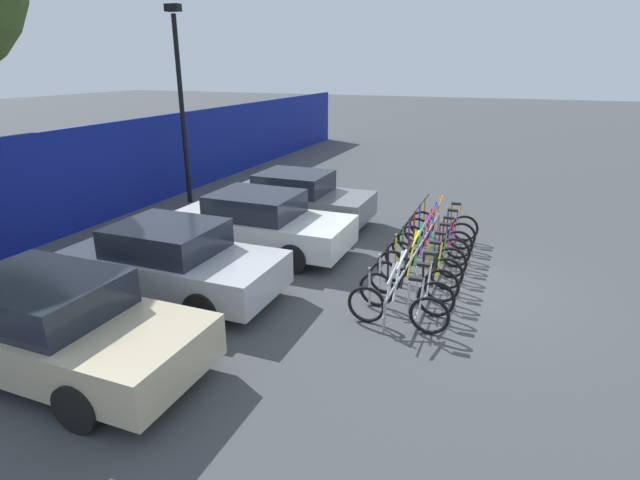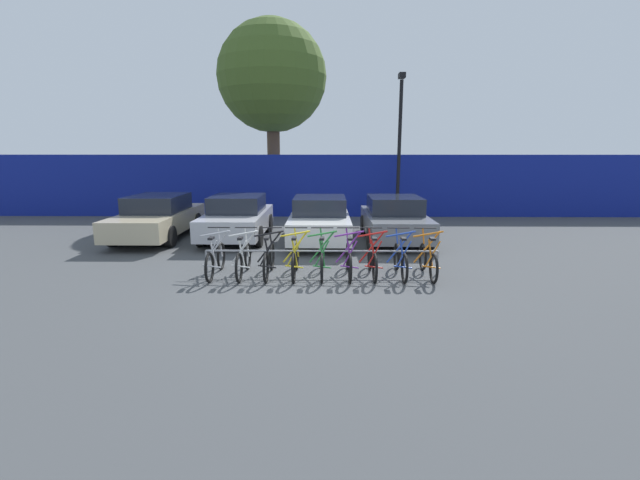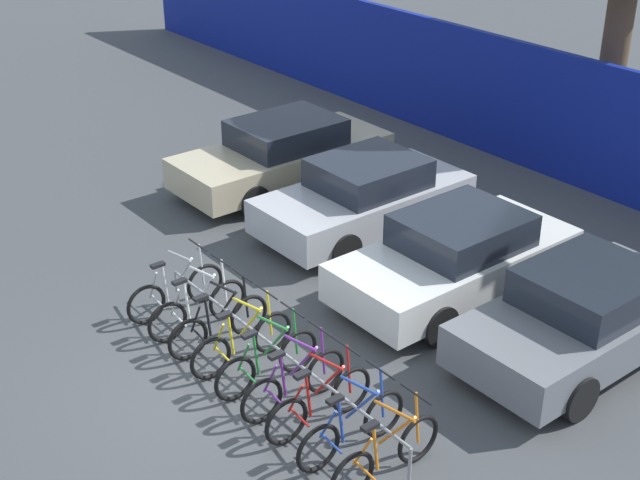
% 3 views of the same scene
% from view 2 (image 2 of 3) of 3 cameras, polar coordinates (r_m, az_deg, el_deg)
% --- Properties ---
extents(ground_plane, '(120.00, 120.00, 0.00)m').
position_cam_2_polar(ground_plane, '(9.32, -1.98, -5.72)').
color(ground_plane, '#424447').
extents(hoarding_wall, '(36.00, 0.16, 2.63)m').
position_cam_2_polar(hoarding_wall, '(18.44, -0.61, 7.22)').
color(hoarding_wall, navy).
rests_on(hoarding_wall, ground).
extents(bike_rack, '(5.38, 0.04, 0.57)m').
position_cam_2_polar(bike_rack, '(9.82, 0.20, -1.74)').
color(bike_rack, gray).
rests_on(bike_rack, ground).
extents(bicycle_silver, '(0.68, 1.71, 1.05)m').
position_cam_2_polar(bicycle_silver, '(10.03, -13.76, -2.54)').
color(bicycle_silver, black).
rests_on(bicycle_silver, ground).
extents(bicycle_white, '(0.68, 1.71, 1.05)m').
position_cam_2_polar(bicycle_white, '(9.89, -10.17, -2.59)').
color(bicycle_white, black).
rests_on(bicycle_white, ground).
extents(bicycle_black, '(0.68, 1.71, 1.05)m').
position_cam_2_polar(bicycle_black, '(9.79, -6.82, -2.62)').
color(bicycle_black, black).
rests_on(bicycle_black, ground).
extents(bicycle_yellow, '(0.68, 1.71, 1.05)m').
position_cam_2_polar(bicycle_yellow, '(9.73, -3.32, -2.65)').
color(bicycle_yellow, black).
rests_on(bicycle_yellow, ground).
extents(bicycle_green, '(0.68, 1.71, 1.05)m').
position_cam_2_polar(bicycle_green, '(9.71, 0.28, -2.66)').
color(bicycle_green, black).
rests_on(bicycle_green, ground).
extents(bicycle_purple, '(0.68, 1.71, 1.05)m').
position_cam_2_polar(bicycle_purple, '(9.72, 3.86, -2.67)').
color(bicycle_purple, black).
rests_on(bicycle_purple, ground).
extents(bicycle_red, '(0.68, 1.71, 1.05)m').
position_cam_2_polar(bicycle_red, '(9.77, 6.99, -2.67)').
color(bicycle_red, black).
rests_on(bicycle_red, ground).
extents(bicycle_blue, '(0.68, 1.71, 1.05)m').
position_cam_2_polar(bicycle_blue, '(9.86, 10.68, -2.65)').
color(bicycle_blue, black).
rests_on(bicycle_blue, ground).
extents(bicycle_orange, '(0.68, 1.71, 1.05)m').
position_cam_2_polar(bicycle_orange, '(9.98, 14.21, -2.63)').
color(bicycle_orange, black).
rests_on(bicycle_orange, ground).
extents(car_beige, '(1.91, 4.51, 1.40)m').
position_cam_2_polar(car_beige, '(14.85, -20.81, 2.89)').
color(car_beige, '#C1B28E').
rests_on(car_beige, ground).
extents(car_silver, '(1.91, 4.03, 1.40)m').
position_cam_2_polar(car_silver, '(14.02, -10.95, 2.95)').
color(car_silver, '#B7B7BC').
rests_on(car_silver, ground).
extents(car_white, '(1.91, 4.14, 1.40)m').
position_cam_2_polar(car_white, '(13.35, -0.04, 2.73)').
color(car_white, silver).
rests_on(car_white, ground).
extents(car_grey, '(1.91, 3.96, 1.40)m').
position_cam_2_polar(car_grey, '(13.64, 9.89, 2.74)').
color(car_grey, slate).
rests_on(car_grey, ground).
extents(lamp_post, '(0.24, 0.44, 5.72)m').
position_cam_2_polar(lamp_post, '(17.62, 10.56, 12.97)').
color(lamp_post, black).
rests_on(lamp_post, ground).
extents(tree_behind_hoarding, '(4.87, 4.87, 8.48)m').
position_cam_2_polar(tree_behind_hoarding, '(20.56, -6.41, 20.72)').
color(tree_behind_hoarding, brown).
rests_on(tree_behind_hoarding, ground).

